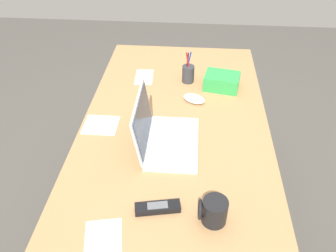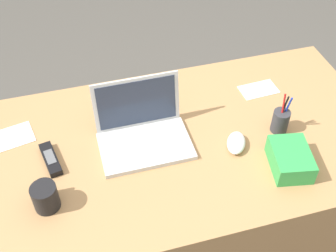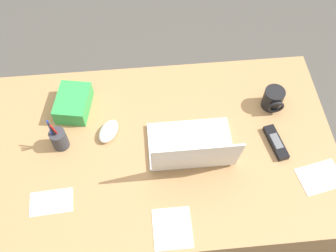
# 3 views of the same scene
# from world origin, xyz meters

# --- Properties ---
(ground_plane) EXTENTS (6.00, 6.00, 0.00)m
(ground_plane) POSITION_xyz_m (0.00, 0.00, 0.00)
(ground_plane) COLOR #4C4944
(desk) EXTENTS (1.52, 0.85, 0.75)m
(desk) POSITION_xyz_m (0.00, 0.00, 0.37)
(desk) COLOR #A87C4F
(desk) RESTS_ON ground
(laptop) EXTENTS (0.33, 0.25, 0.22)m
(laptop) POSITION_xyz_m (-0.17, 0.04, 0.79)
(laptop) COLOR silver
(laptop) RESTS_ON desk
(computer_mouse) EXTENTS (0.11, 0.13, 0.04)m
(computer_mouse) POSITION_xyz_m (0.15, -0.08, 0.77)
(computer_mouse) COLOR white
(computer_mouse) RESTS_ON desk
(coffee_mug_white) EXTENTS (0.08, 0.10, 0.09)m
(coffee_mug_white) POSITION_xyz_m (-0.54, -0.16, 0.79)
(coffee_mug_white) COLOR black
(coffee_mug_white) RESTS_ON desk
(cordless_phone) EXTENTS (0.07, 0.16, 0.03)m
(cordless_phone) POSITION_xyz_m (-0.51, 0.03, 0.76)
(cordless_phone) COLOR black
(cordless_phone) RESTS_ON desk
(pen_holder) EXTENTS (0.06, 0.06, 0.17)m
(pen_holder) POSITION_xyz_m (0.35, -0.05, 0.80)
(pen_holder) COLOR #333338
(pen_holder) RESTS_ON desk
(snack_bag) EXTENTS (0.16, 0.20, 0.08)m
(snack_bag) POSITION_xyz_m (0.30, -0.22, 0.79)
(snack_bag) COLOR green
(snack_bag) RESTS_ON desk
(paper_note_near_laptop) EXTENTS (0.18, 0.15, 0.00)m
(paper_note_near_laptop) POSITION_xyz_m (-0.65, 0.19, 0.75)
(paper_note_near_laptop) COLOR white
(paper_note_near_laptop) RESTS_ON desk
(paper_note_left) EXTENTS (0.16, 0.10, 0.00)m
(paper_note_left) POSITION_xyz_m (0.37, 0.20, 0.75)
(paper_note_left) COLOR white
(paper_note_left) RESTS_ON desk
(paper_note_right) EXTENTS (0.14, 0.15, 0.00)m
(paper_note_right) POSITION_xyz_m (-0.07, 0.34, 0.75)
(paper_note_right) COLOR white
(paper_note_right) RESTS_ON desk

